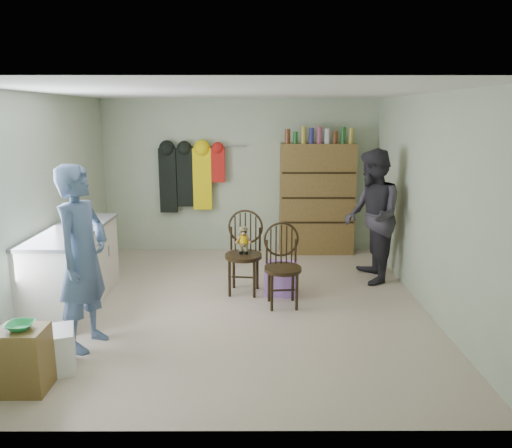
{
  "coord_description": "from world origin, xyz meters",
  "views": [
    {
      "loc": [
        0.23,
        -5.73,
        2.27
      ],
      "look_at": [
        0.25,
        0.2,
        0.95
      ],
      "focal_mm": 35.0,
      "sensor_mm": 36.0,
      "label": 1
    }
  ],
  "objects_px": {
    "dresser": "(317,198)",
    "chair_far": "(282,262)",
    "chair_front": "(244,247)",
    "counter": "(73,267)"
  },
  "relations": [
    {
      "from": "chair_far",
      "to": "dresser",
      "type": "xyz_separation_m",
      "value": [
        0.69,
        2.31,
        0.38
      ]
    },
    {
      "from": "chair_front",
      "to": "dresser",
      "type": "height_order",
      "value": "dresser"
    },
    {
      "from": "counter",
      "to": "chair_front",
      "type": "relative_size",
      "value": 1.76
    },
    {
      "from": "chair_far",
      "to": "counter",
      "type": "bearing_deg",
      "value": 175.02
    },
    {
      "from": "chair_front",
      "to": "dresser",
      "type": "bearing_deg",
      "value": 65.45
    },
    {
      "from": "counter",
      "to": "dresser",
      "type": "xyz_separation_m",
      "value": [
        3.2,
        2.3,
        0.44
      ]
    },
    {
      "from": "counter",
      "to": "chair_far",
      "type": "bearing_deg",
      "value": -0.3
    },
    {
      "from": "counter",
      "to": "dresser",
      "type": "bearing_deg",
      "value": 35.68
    },
    {
      "from": "counter",
      "to": "dresser",
      "type": "height_order",
      "value": "dresser"
    },
    {
      "from": "dresser",
      "to": "chair_far",
      "type": "bearing_deg",
      "value": -106.53
    }
  ]
}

